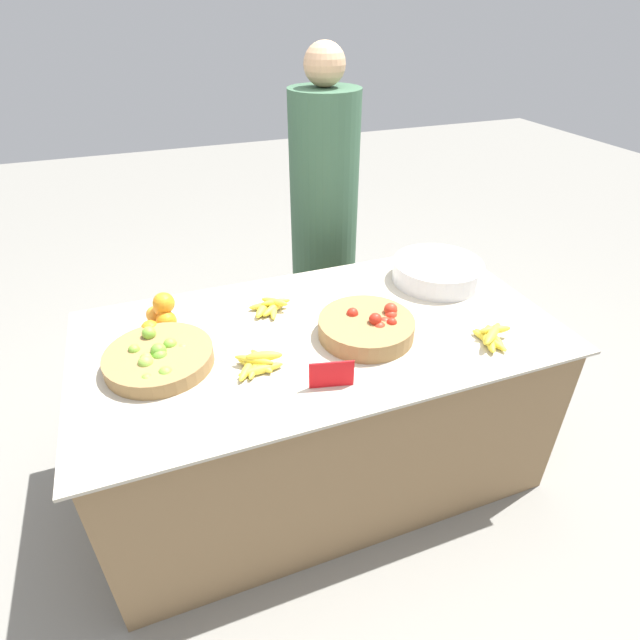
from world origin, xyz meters
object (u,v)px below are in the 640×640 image
object	(u,v)px
tomato_basket	(367,327)
metal_bowl	(437,271)
price_sign	(332,374)
vendor_person	(324,228)
lime_bowl	(160,358)

from	to	relation	value
tomato_basket	metal_bowl	bearing A→B (deg)	30.80
tomato_basket	price_sign	world-z (taller)	tomato_basket
vendor_person	tomato_basket	bearing A→B (deg)	-101.55
metal_bowl	lime_bowl	bearing A→B (deg)	-170.70
price_sign	vendor_person	world-z (taller)	vendor_person
lime_bowl	tomato_basket	bearing A→B (deg)	-6.30
lime_bowl	price_sign	distance (m)	0.60
metal_bowl	tomato_basket	bearing A→B (deg)	-149.20
vendor_person	lime_bowl	bearing A→B (deg)	-136.37
lime_bowl	metal_bowl	bearing A→B (deg)	9.30
tomato_basket	vendor_person	world-z (taller)	vendor_person
lime_bowl	price_sign	xyz separation A→B (m)	(0.51, -0.31, 0.02)
tomato_basket	vendor_person	distance (m)	1.01
lime_bowl	metal_bowl	world-z (taller)	same
metal_bowl	price_sign	world-z (taller)	price_sign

